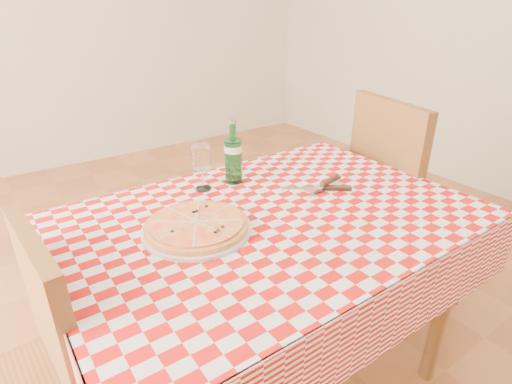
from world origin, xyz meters
TOP-DOWN VIEW (x-y plane):
  - dining_table at (0.00, 0.00)m, footprint 1.20×0.80m
  - tablecloth at (0.00, 0.00)m, footprint 1.30×0.90m
  - chair_near at (0.81, 0.10)m, footprint 0.55×0.55m
  - chair_far at (-0.76, 0.03)m, footprint 0.43×0.43m
  - pizza_plate at (-0.24, 0.04)m, footprint 0.39×0.39m
  - water_bottle at (0.04, 0.29)m, footprint 0.08×0.08m
  - wine_glass at (-0.09, 0.30)m, footprint 0.08×0.08m
  - cutlery at (0.26, 0.05)m, footprint 0.30×0.27m

SIDE VIEW (x-z plane):
  - chair_far at x=-0.76m, z-range 0.07..0.96m
  - chair_near at x=0.81m, z-range 0.07..1.08m
  - dining_table at x=0.00m, z-range 0.28..1.03m
  - tablecloth at x=0.00m, z-range 0.75..0.76m
  - cutlery at x=0.26m, z-range 0.76..0.79m
  - pizza_plate at x=-0.24m, z-range 0.76..0.80m
  - wine_glass at x=-0.09m, z-range 0.76..0.92m
  - water_bottle at x=0.04m, z-range 0.76..0.99m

